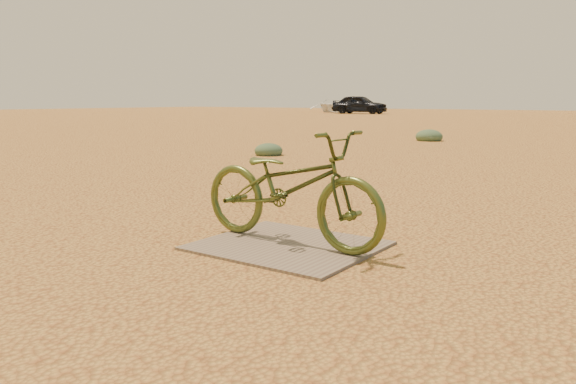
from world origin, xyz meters
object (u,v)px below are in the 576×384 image
Objects in this scene: bicycle at (290,187)px; car at (360,104)px; boat_near_left at (335,106)px; plywood_board at (288,246)px.

bicycle is 41.32m from car.
car reaches higher than boat_near_left.
plywood_board is at bearing -101.96° from boat_near_left.
boat_near_left reaches higher than bicycle.
car is at bearing 29.80° from bicycle.
boat_near_left is at bearing 46.90° from car.
boat_near_left is (-23.19, 40.23, 0.57)m from plywood_board.
plywood_board is 0.24× the size of boat_near_left.
car is (-18.88, 36.75, 0.27)m from bicycle.
car is 5.49m from boat_near_left.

